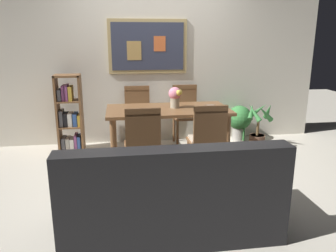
% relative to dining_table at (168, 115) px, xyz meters
% --- Properties ---
extents(ground_plane, '(12.00, 12.00, 0.00)m').
position_rel_dining_table_xyz_m(ground_plane, '(-0.06, -0.48, -0.63)').
color(ground_plane, beige).
extents(wall_back_with_painting, '(5.20, 0.14, 2.60)m').
position_rel_dining_table_xyz_m(wall_back_with_painting, '(-0.06, 0.97, 0.68)').
color(wall_back_with_painting, silver).
rests_on(wall_back_with_painting, ground_plane).
extents(dining_table, '(1.61, 0.81, 0.72)m').
position_rel_dining_table_xyz_m(dining_table, '(0.00, 0.00, 0.00)').
color(dining_table, brown).
rests_on(dining_table, ground_plane).
extents(dining_chair_near_left, '(0.40, 0.41, 0.91)m').
position_rel_dining_table_xyz_m(dining_chair_near_left, '(-0.39, -0.73, -0.09)').
color(dining_chair_near_left, brown).
rests_on(dining_chair_near_left, ground_plane).
extents(dining_chair_near_right, '(0.40, 0.41, 0.91)m').
position_rel_dining_table_xyz_m(dining_chair_near_right, '(0.36, -0.70, -0.09)').
color(dining_chair_near_right, brown).
rests_on(dining_chair_near_right, ground_plane).
extents(dining_chair_far_left, '(0.40, 0.41, 0.91)m').
position_rel_dining_table_xyz_m(dining_chair_far_left, '(-0.36, 0.71, -0.09)').
color(dining_chair_far_left, brown).
rests_on(dining_chair_far_left, ground_plane).
extents(dining_chair_far_right, '(0.40, 0.41, 0.91)m').
position_rel_dining_table_xyz_m(dining_chair_far_right, '(0.38, 0.72, -0.09)').
color(dining_chair_far_right, brown).
rests_on(dining_chair_far_right, ground_plane).
extents(leather_couch, '(1.80, 0.84, 0.84)m').
position_rel_dining_table_xyz_m(leather_couch, '(-0.24, -1.71, -0.32)').
color(leather_couch, black).
rests_on(leather_couch, ground_plane).
extents(bookshelf, '(0.36, 0.28, 1.12)m').
position_rel_dining_table_xyz_m(bookshelf, '(-1.35, 0.59, -0.12)').
color(bookshelf, brown).
rests_on(bookshelf, ground_plane).
extents(potted_ivy, '(0.39, 0.39, 0.61)m').
position_rel_dining_table_xyz_m(potted_ivy, '(1.26, 0.71, -0.29)').
color(potted_ivy, '#B2ADA3').
rests_on(potted_ivy, ground_plane).
extents(potted_palm, '(0.40, 0.42, 0.72)m').
position_rel_dining_table_xyz_m(potted_palm, '(1.41, 0.31, -0.32)').
color(potted_palm, brown).
rests_on(potted_palm, ground_plane).
extents(flower_vase, '(0.19, 0.19, 0.28)m').
position_rel_dining_table_xyz_m(flower_vase, '(0.10, 0.03, 0.26)').
color(flower_vase, tan).
rests_on(flower_vase, dining_table).
extents(tv_remote, '(0.16, 0.05, 0.02)m').
position_rel_dining_table_xyz_m(tv_remote, '(0.58, 0.03, 0.10)').
color(tv_remote, black).
rests_on(tv_remote, dining_table).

